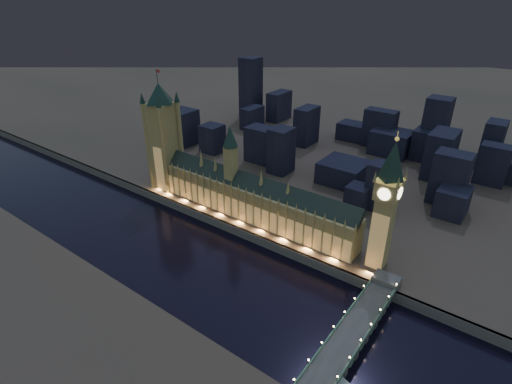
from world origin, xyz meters
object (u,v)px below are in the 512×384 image
Objects in this scene: palace_of_westminster at (249,197)px; victoria_tower at (163,132)px; elizabeth_tower at (387,196)px; westminster_bridge at (355,330)px.

palace_of_westminster is 109.08m from victoria_tower.
victoria_tower is 218.00m from elizabeth_tower.
elizabeth_tower is 88.27m from westminster_bridge.
palace_of_westminster is 2.01× the size of elizabeth_tower.
westminster_bridge is at bearing -78.29° from elizabeth_tower.
victoria_tower is at bearing 179.90° from palace_of_westminster.
palace_of_westminster is at bearing 153.25° from westminster_bridge.
palace_of_westminster is at bearing -0.10° from victoria_tower.
elizabeth_tower is at bearing 101.71° from westminster_bridge.
elizabeth_tower is (218.00, -0.00, -0.76)m from victoria_tower.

